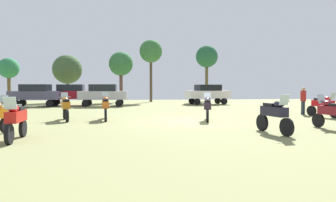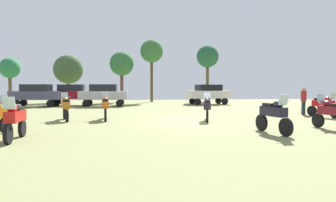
% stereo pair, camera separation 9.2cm
% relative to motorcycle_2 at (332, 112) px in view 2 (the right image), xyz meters
% --- Properties ---
extents(ground_plane, '(44.00, 52.00, 0.02)m').
position_rel_motorcycle_2_xyz_m(ground_plane, '(-5.18, 3.74, -0.71)').
color(ground_plane, '#808452').
extents(motorcycle_2, '(0.71, 2.05, 1.44)m').
position_rel_motorcycle_2_xyz_m(motorcycle_2, '(0.00, 0.00, 0.00)').
color(motorcycle_2, black).
rests_on(motorcycle_2, ground).
extents(motorcycle_3, '(0.76, 2.11, 1.46)m').
position_rel_motorcycle_2_xyz_m(motorcycle_3, '(-4.30, 3.77, 0.01)').
color(motorcycle_3, black).
rests_on(motorcycle_3, ground).
extents(motorcycle_5, '(0.62, 2.08, 1.45)m').
position_rel_motorcycle_2_xyz_m(motorcycle_5, '(-11.99, -1.13, 0.01)').
color(motorcycle_5, black).
rests_on(motorcycle_5, ground).
extents(motorcycle_6, '(0.62, 2.20, 1.48)m').
position_rel_motorcycle_2_xyz_m(motorcycle_6, '(-9.59, 4.83, 0.02)').
color(motorcycle_6, black).
rests_on(motorcycle_6, ground).
extents(motorcycle_7, '(0.68, 2.12, 1.50)m').
position_rel_motorcycle_2_xyz_m(motorcycle_7, '(-2.91, -0.77, 0.03)').
color(motorcycle_7, black).
rests_on(motorcycle_7, ground).
extents(motorcycle_10, '(0.81, 2.04, 1.47)m').
position_rel_motorcycle_2_xyz_m(motorcycle_10, '(-11.64, 4.78, 0.02)').
color(motorcycle_10, black).
rests_on(motorcycle_10, ground).
extents(motorcycle_11, '(0.84, 2.09, 1.45)m').
position_rel_motorcycle_2_xyz_m(motorcycle_11, '(2.89, 4.76, 0.01)').
color(motorcycle_11, black).
rests_on(motorcycle_11, ground).
extents(car_1, '(4.32, 1.86, 2.00)m').
position_rel_motorcycle_2_xyz_m(car_1, '(-13.88, 18.16, 0.46)').
color(car_1, black).
rests_on(car_1, ground).
extents(car_2, '(4.54, 2.51, 2.00)m').
position_rel_motorcycle_2_xyz_m(car_2, '(-0.47, 18.21, 0.46)').
color(car_2, black).
rests_on(car_2, ground).
extents(car_3, '(4.37, 1.97, 2.00)m').
position_rel_motorcycle_2_xyz_m(car_3, '(-10.70, 16.38, 0.46)').
color(car_3, black).
rests_on(car_3, ground).
extents(car_4, '(4.43, 2.13, 2.00)m').
position_rel_motorcycle_2_xyz_m(car_4, '(-16.68, 16.78, 0.46)').
color(car_4, black).
rests_on(car_4, ground).
extents(person_1, '(0.44, 0.44, 1.76)m').
position_rel_motorcycle_2_xyz_m(person_1, '(2.72, 6.53, 0.32)').
color(person_1, '#273641').
rests_on(person_1, ground).
extents(tree_1, '(2.32, 2.32, 5.10)m').
position_rel_motorcycle_2_xyz_m(tree_1, '(-22.11, 25.22, 3.15)').
color(tree_1, brown).
rests_on(tree_1, ground).
extents(tree_2, '(3.35, 3.35, 5.48)m').
position_rel_motorcycle_2_xyz_m(tree_2, '(-15.48, 24.70, 3.09)').
color(tree_2, brown).
rests_on(tree_2, ground).
extents(tree_3, '(2.73, 2.73, 6.92)m').
position_rel_motorcycle_2_xyz_m(tree_3, '(1.22, 25.24, 4.75)').
color(tree_3, brown).
rests_on(tree_3, ground).
extents(tree_4, '(2.68, 2.68, 7.32)m').
position_rel_motorcycle_2_xyz_m(tree_4, '(-5.81, 24.20, 5.19)').
color(tree_4, '#4D3D2B').
rests_on(tree_4, ground).
extents(tree_5, '(2.82, 2.82, 5.91)m').
position_rel_motorcycle_2_xyz_m(tree_5, '(-9.33, 24.48, 3.73)').
color(tree_5, brown).
rests_on(tree_5, ground).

